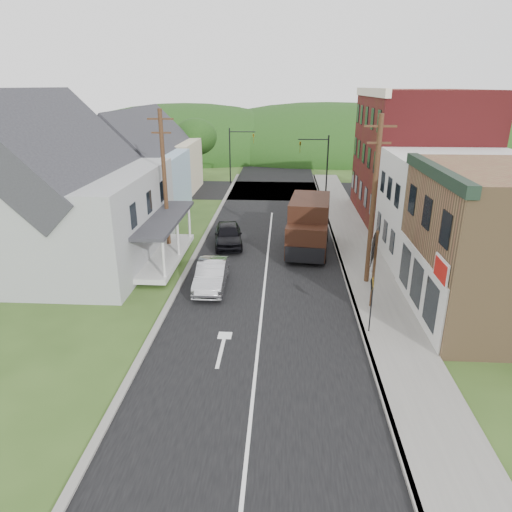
% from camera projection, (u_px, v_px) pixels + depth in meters
% --- Properties ---
extents(ground, '(120.00, 120.00, 0.00)m').
position_uv_depth(ground, '(262.00, 310.00, 22.27)').
color(ground, '#2D4719').
rests_on(ground, ground).
extents(road, '(9.00, 90.00, 0.02)m').
position_uv_depth(road, '(269.00, 243.00, 31.62)').
color(road, black).
rests_on(road, ground).
extents(cross_road, '(60.00, 9.00, 0.02)m').
position_uv_depth(cross_road, '(274.00, 191.00, 47.51)').
color(cross_road, black).
rests_on(cross_road, ground).
extents(sidewalk_right, '(2.80, 55.00, 0.15)m').
position_uv_depth(sidewalk_right, '(359.00, 254.00, 29.39)').
color(sidewalk_right, slate).
rests_on(sidewalk_right, ground).
extents(curb_right, '(0.20, 55.00, 0.15)m').
position_uv_depth(curb_right, '(338.00, 254.00, 29.46)').
color(curb_right, slate).
rests_on(curb_right, ground).
extents(curb_left, '(0.30, 55.00, 0.12)m').
position_uv_depth(curb_left, '(197.00, 251.00, 29.99)').
color(curb_left, slate).
rests_on(curb_left, ground).
extents(storefront_white, '(8.00, 7.00, 6.50)m').
position_uv_depth(storefront_white, '(455.00, 209.00, 27.50)').
color(storefront_white, silver).
rests_on(storefront_white, ground).
extents(storefront_red, '(8.00, 12.00, 10.00)m').
position_uv_depth(storefront_red, '(416.00, 157.00, 35.77)').
color(storefront_red, maroon).
rests_on(storefront_red, ground).
extents(house_gray, '(10.20, 12.24, 8.35)m').
position_uv_depth(house_gray, '(66.00, 194.00, 27.07)').
color(house_gray, '#A2A4A7').
rests_on(house_gray, ground).
extents(house_blue, '(7.14, 8.16, 7.28)m').
position_uv_depth(house_blue, '(139.00, 171.00, 37.48)').
color(house_blue, '#92AFC7').
rests_on(house_blue, ground).
extents(house_cream, '(7.14, 8.16, 7.28)m').
position_uv_depth(house_cream, '(161.00, 155.00, 45.93)').
color(house_cream, beige).
rests_on(house_cream, ground).
extents(utility_pole_right, '(1.60, 0.26, 9.00)m').
position_uv_depth(utility_pole_right, '(374.00, 201.00, 23.59)').
color(utility_pole_right, '#472D19').
rests_on(utility_pole_right, ground).
extents(utility_pole_left, '(1.60, 0.26, 9.00)m').
position_uv_depth(utility_pole_left, '(165.00, 181.00, 28.48)').
color(utility_pole_left, '#472D19').
rests_on(utility_pole_left, ground).
extents(traffic_signal_right, '(2.87, 0.20, 6.00)m').
position_uv_depth(traffic_signal_right, '(320.00, 160.00, 42.67)').
color(traffic_signal_right, black).
rests_on(traffic_signal_right, ground).
extents(traffic_signal_left, '(2.87, 0.20, 6.00)m').
position_uv_depth(traffic_signal_left, '(236.00, 149.00, 49.70)').
color(traffic_signal_left, black).
rests_on(traffic_signal_left, ground).
extents(tree_left_b, '(4.80, 4.80, 6.94)m').
position_uv_depth(tree_left_b, '(34.00, 165.00, 32.73)').
color(tree_left_b, '#382616').
rests_on(tree_left_b, ground).
extents(tree_left_c, '(5.80, 5.80, 8.41)m').
position_uv_depth(tree_left_c, '(57.00, 138.00, 39.95)').
color(tree_left_c, '#382616').
rests_on(tree_left_c, ground).
extents(tree_left_d, '(4.80, 4.80, 6.94)m').
position_uv_depth(tree_left_d, '(196.00, 137.00, 50.97)').
color(tree_left_d, '#382616').
rests_on(tree_left_d, ground).
extents(forested_ridge, '(90.00, 30.00, 16.00)m').
position_uv_depth(forested_ridge, '(278.00, 153.00, 73.68)').
color(forested_ridge, black).
rests_on(forested_ridge, ground).
extents(silver_sedan, '(1.61, 4.40, 1.44)m').
position_uv_depth(silver_sedan, '(212.00, 275.00, 24.47)').
color(silver_sedan, '#B4B4B9').
rests_on(silver_sedan, ground).
extents(dark_sedan, '(2.41, 4.70, 1.53)m').
position_uv_depth(dark_sedan, '(228.00, 235.00, 30.93)').
color(dark_sedan, black).
rests_on(dark_sedan, ground).
extents(delivery_van, '(3.12, 6.34, 3.41)m').
position_uv_depth(delivery_van, '(309.00, 225.00, 29.66)').
color(delivery_van, black).
rests_on(delivery_van, ground).
extents(route_sign_cluster, '(0.71, 2.13, 3.85)m').
position_uv_depth(route_sign_cluster, '(374.00, 258.00, 21.47)').
color(route_sign_cluster, '#472D19').
rests_on(route_sign_cluster, sidewalk_right).
extents(warning_sign, '(0.12, 0.72, 2.61)m').
position_uv_depth(warning_sign, '(371.00, 297.00, 19.45)').
color(warning_sign, black).
rests_on(warning_sign, sidewalk_right).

